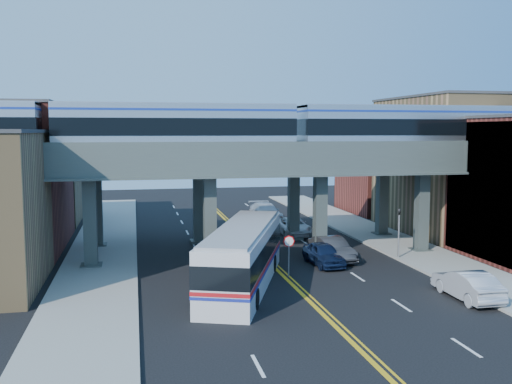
% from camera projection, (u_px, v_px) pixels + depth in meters
% --- Properties ---
extents(ground, '(120.00, 120.00, 0.00)m').
position_uv_depth(ground, '(297.00, 290.00, 32.82)').
color(ground, black).
rests_on(ground, ground).
extents(sidewalk_west, '(5.00, 70.00, 0.16)m').
position_uv_depth(sidewalk_west, '(101.00, 260.00, 40.14)').
color(sidewalk_west, gray).
rests_on(sidewalk_west, ground).
extents(sidewalk_east, '(5.00, 70.00, 0.16)m').
position_uv_depth(sidewalk_east, '(402.00, 246.00, 44.93)').
color(sidewalk_east, gray).
rests_on(sidewalk_east, ground).
extents(building_west_b, '(8.00, 14.00, 11.00)m').
position_uv_depth(building_west_b, '(9.00, 178.00, 43.95)').
color(building_west_b, maroon).
rests_on(building_west_b, ground).
extents(building_west_c, '(8.00, 10.00, 8.00)m').
position_uv_depth(building_west_c, '(38.00, 183.00, 56.75)').
color(building_west_c, '#92764B').
rests_on(building_west_c, ground).
extents(building_east_b, '(8.00, 14.00, 12.00)m').
position_uv_depth(building_east_b, '(445.00, 165.00, 51.59)').
color(building_east_b, '#92764B').
rests_on(building_east_b, ground).
extents(building_east_c, '(8.00, 10.00, 9.00)m').
position_uv_depth(building_east_c, '(383.00, 172.00, 64.39)').
color(building_east_c, maroon).
rests_on(building_east_c, ground).
extents(mural_panel, '(0.10, 9.50, 9.50)m').
position_uv_depth(mural_panel, '(485.00, 195.00, 39.23)').
color(mural_panel, '#2AB0B8').
rests_on(mural_panel, ground).
extents(elevated_viaduct_near, '(52.00, 3.60, 7.40)m').
position_uv_depth(elevated_viaduct_near, '(266.00, 169.00, 39.91)').
color(elevated_viaduct_near, '#3E4843').
rests_on(elevated_viaduct_near, ground).
extents(elevated_viaduct_far, '(52.00, 3.60, 7.40)m').
position_uv_depth(elevated_viaduct_far, '(247.00, 163.00, 46.72)').
color(elevated_viaduct_far, '#3E4843').
rests_on(elevated_viaduct_far, ground).
extents(transit_train, '(49.30, 3.09, 3.61)m').
position_uv_depth(transit_train, '(177.00, 127.00, 38.32)').
color(transit_train, black).
rests_on(transit_train, elevated_viaduct_near).
extents(stop_sign, '(0.76, 0.09, 2.63)m').
position_uv_depth(stop_sign, '(289.00, 249.00, 35.61)').
color(stop_sign, slate).
rests_on(stop_sign, ground).
extents(traffic_signal, '(0.15, 0.18, 4.10)m').
position_uv_depth(traffic_signal, '(399.00, 228.00, 40.32)').
color(traffic_signal, slate).
rests_on(traffic_signal, ground).
extents(transit_bus, '(7.41, 13.52, 3.43)m').
position_uv_depth(transit_bus, '(243.00, 257.00, 33.37)').
color(transit_bus, silver).
rests_on(transit_bus, ground).
extents(car_lane_a, '(2.07, 4.60, 1.53)m').
position_uv_depth(car_lane_a, '(324.00, 254.00, 38.80)').
color(car_lane_a, '#0F1B38').
rests_on(car_lane_a, ground).
extents(car_lane_b, '(2.18, 5.09, 1.63)m').
position_uv_depth(car_lane_b, '(332.00, 249.00, 40.29)').
color(car_lane_b, '#29292B').
rests_on(car_lane_b, ground).
extents(car_lane_c, '(2.54, 5.34, 1.47)m').
position_uv_depth(car_lane_c, '(294.00, 227.00, 50.14)').
color(car_lane_c, silver).
rests_on(car_lane_c, ground).
extents(car_lane_d, '(2.68, 6.25, 1.79)m').
position_uv_depth(car_lane_d, '(265.00, 212.00, 57.96)').
color(car_lane_d, silver).
rests_on(car_lane_d, ground).
extents(car_parked_curb, '(1.76, 4.90, 1.61)m').
position_uv_depth(car_parked_curb, '(467.00, 285.00, 30.93)').
color(car_parked_curb, '#B5B5BA').
rests_on(car_parked_curb, ground).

